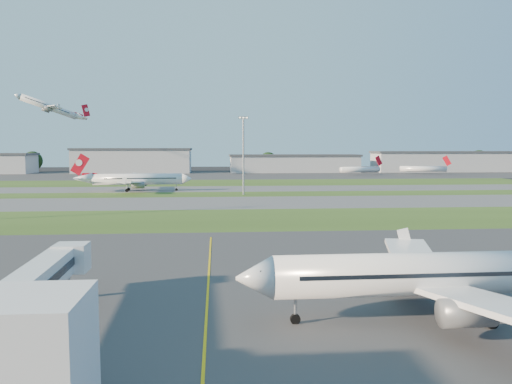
{
  "coord_description": "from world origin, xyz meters",
  "views": [
    {
      "loc": [
        6.01,
        -56.46,
        15.78
      ],
      "look_at": [
        13.78,
        40.68,
        7.0
      ],
      "focal_mm": 35.0,
      "sensor_mm": 36.0,
      "label": 1
    }
  ],
  "objects": [
    {
      "name": "tree_mid_west",
      "position": [
        -20.0,
        266.0,
        5.84
      ],
      "size": [
        9.9,
        9.9,
        10.8
      ],
      "color": "black",
      "rests_on": "ground"
    },
    {
      "name": "apron_far",
      "position": [
        0.0,
        225.0,
        0.01
      ],
      "size": [
        400.0,
        80.0,
        0.01
      ],
      "primitive_type": "cube",
      "color": "#333335",
      "rests_on": "ground"
    },
    {
      "name": "hangar_far_east",
      "position": [
        155.0,
        255.0,
        6.64
      ],
      "size": [
        96.9,
        23.0,
        13.2
      ],
      "color": "#9B9DA2",
      "rests_on": "ground"
    },
    {
      "name": "hangar_west",
      "position": [
        -45.0,
        255.0,
        7.64
      ],
      "size": [
        71.4,
        23.0,
        15.2
      ],
      "color": "#9B9DA2",
      "rests_on": "ground"
    },
    {
      "name": "tree_west",
      "position": [
        -110.0,
        270.0,
        7.14
      ],
      "size": [
        12.1,
        12.1,
        13.2
      ],
      "color": "black",
      "rests_on": "ground"
    },
    {
      "name": "taxiway_a",
      "position": [
        0.0,
        85.0,
        0.01
      ],
      "size": [
        300.0,
        32.0,
        0.01
      ],
      "primitive_type": "cube",
      "color": "#515154",
      "rests_on": "ground"
    },
    {
      "name": "grass_strip_c",
      "position": [
        0.0,
        165.0,
        0.01
      ],
      "size": [
        300.0,
        40.0,
        0.01
      ],
      "primitive_type": "cube",
      "color": "#2E4818",
      "rests_on": "ground"
    },
    {
      "name": "mini_jet_far",
      "position": [
        125.89,
        223.9,
        3.28
      ],
      "size": [
        27.96,
        10.24,
        9.48
      ],
      "rotation": [
        0.0,
        0.0,
        -0.28
      ],
      "color": "white",
      "rests_on": "ground"
    },
    {
      "name": "hangar_east",
      "position": [
        55.0,
        255.0,
        5.64
      ],
      "size": [
        81.6,
        23.0,
        11.2
      ],
      "color": "#9B9DA2",
      "rests_on": "ground"
    },
    {
      "name": "tree_far_east",
      "position": [
        185.0,
        271.0,
        7.46
      ],
      "size": [
        12.65,
        12.65,
        13.8
      ],
      "color": "black",
      "rests_on": "ground"
    },
    {
      "name": "yellow_line",
      "position": [
        5.0,
        0.0,
        0.0
      ],
      "size": [
        0.25,
        60.0,
        0.02
      ],
      "primitive_type": "cube",
      "color": "gold",
      "rests_on": "ground"
    },
    {
      "name": "grass_strip_b",
      "position": [
        0.0,
        110.0,
        0.01
      ],
      "size": [
        300.0,
        18.0,
        0.01
      ],
      "primitive_type": "cube",
      "color": "#2E4818",
      "rests_on": "ground"
    },
    {
      "name": "ground",
      "position": [
        0.0,
        0.0,
        0.0
      ],
      "size": [
        700.0,
        700.0,
        0.0
      ],
      "primitive_type": "plane",
      "color": "black",
      "rests_on": "ground"
    },
    {
      "name": "mini_jet_near",
      "position": [
        87.48,
        220.19,
        3.28
      ],
      "size": [
        27.46,
        11.89,
        9.48
      ],
      "rotation": [
        0.0,
        0.0,
        0.35
      ],
      "color": "white",
      "rests_on": "ground"
    },
    {
      "name": "airliner_departing",
      "position": [
        -79.7,
        211.86,
        36.43
      ],
      "size": [
        32.21,
        27.49,
        10.85
      ],
      "rotation": [
        0.0,
        0.0,
        0.44
      ],
      "color": "white"
    },
    {
      "name": "light_mast_centre",
      "position": [
        15.0,
        108.0,
        14.81
      ],
      "size": [
        3.2,
        0.7,
        25.8
      ],
      "color": "gray",
      "rests_on": "ground"
    },
    {
      "name": "tree_mid_east",
      "position": [
        40.0,
        269.0,
        6.81
      ],
      "size": [
        11.55,
        11.55,
        12.6
      ],
      "color": "black",
      "rests_on": "ground"
    },
    {
      "name": "apron_near",
      "position": [
        0.0,
        0.0,
        0.01
      ],
      "size": [
        300.0,
        70.0,
        0.01
      ],
      "primitive_type": "cube",
      "color": "#333335",
      "rests_on": "ground"
    },
    {
      "name": "tree_east",
      "position": [
        115.0,
        267.0,
        6.16
      ],
      "size": [
        10.45,
        10.45,
        11.4
      ],
      "color": "black",
      "rests_on": "ground"
    },
    {
      "name": "jet_bridge",
      "position": [
        -9.81,
        -15.24,
        4.01
      ],
      "size": [
        4.2,
        26.9,
        6.2
      ],
      "color": "silver",
      "rests_on": "ground"
    },
    {
      "name": "grass_strip_a",
      "position": [
        0.0,
        52.0,
        0.01
      ],
      "size": [
        300.0,
        34.0,
        0.01
      ],
      "primitive_type": "cube",
      "color": "#2E4818",
      "rests_on": "ground"
    },
    {
      "name": "airliner_parked",
      "position": [
        26.63,
        -13.37,
        4.18
      ],
      "size": [
        38.11,
        32.36,
        11.9
      ],
      "rotation": [
        0.0,
        0.0,
        0.01
      ],
      "color": "white",
      "rests_on": "ground"
    },
    {
      "name": "taxiway_b",
      "position": [
        0.0,
        132.0,
        0.01
      ],
      "size": [
        300.0,
        26.0,
        0.01
      ],
      "primitive_type": "cube",
      "color": "#515154",
      "rests_on": "ground"
    },
    {
      "name": "airliner_taxiing",
      "position": [
        -22.29,
        124.23,
        4.26
      ],
      "size": [
        38.92,
        32.96,
        12.14
      ],
      "rotation": [
        0.0,
        0.0,
        3.2
      ],
      "color": "white",
      "rests_on": "ground"
    }
  ]
}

